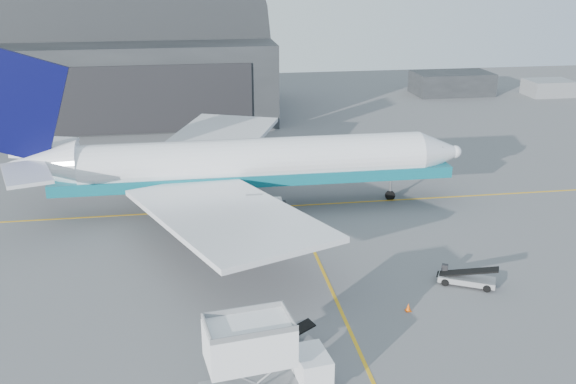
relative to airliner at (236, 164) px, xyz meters
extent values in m
plane|color=#565659|center=(5.64, -20.31, -4.56)|extent=(200.00, 200.00, 0.00)
cube|color=gold|center=(5.64, -0.31, -4.55)|extent=(80.00, 0.25, 0.02)
cube|color=gold|center=(5.64, -22.31, -4.55)|extent=(0.25, 40.00, 0.02)
cube|color=black|center=(-16.36, 44.69, 1.44)|extent=(50.00, 28.00, 12.00)
cube|color=black|center=(-16.36, 30.59, 0.44)|extent=(42.00, 0.40, 9.50)
cube|color=black|center=(43.64, 51.69, -4.56)|extent=(14.00, 8.00, 4.00)
cube|color=gray|center=(60.64, 47.69, -4.56)|extent=(8.00, 6.00, 2.80)
cylinder|color=white|center=(1.90, 0.00, 0.27)|extent=(33.44, 4.46, 4.46)
cone|color=white|center=(20.66, 0.00, 0.27)|extent=(4.09, 4.46, 4.46)
sphere|color=white|center=(22.52, 0.00, 0.27)|extent=(1.30, 1.30, 1.30)
cone|color=white|center=(-18.07, 0.00, 0.82)|extent=(6.50, 4.46, 4.46)
cube|color=black|center=(19.55, 0.00, 0.82)|extent=(2.42, 2.04, 0.65)
cube|color=#0D5F6D|center=(1.90, 0.00, -1.17)|extent=(39.01, 4.51, 1.11)
cube|color=white|center=(-1.81, -11.15, -0.66)|extent=(17.13, 22.78, 1.36)
cube|color=white|center=(-1.81, 11.15, -0.66)|extent=(17.13, 22.78, 1.36)
cube|color=white|center=(-18.53, -4.18, 1.38)|extent=(5.69, 7.77, 0.33)
cube|color=white|center=(-18.53, 4.18, 1.38)|extent=(5.69, 7.77, 0.33)
cube|color=#070838|center=(-19.00, 0.00, 6.30)|extent=(8.61, 0.46, 10.70)
cylinder|color=gray|center=(0.97, -7.43, -2.15)|extent=(4.83, 2.51, 2.51)
cylinder|color=gray|center=(0.97, 7.43, -2.15)|extent=(4.83, 2.51, 2.51)
cylinder|color=#A5A5AA|center=(15.83, 0.00, -3.26)|extent=(0.26, 0.26, 2.60)
cylinder|color=black|center=(15.83, 0.00, -4.15)|extent=(1.02, 0.33, 1.02)
cylinder|color=black|center=(0.04, -2.97, -4.05)|extent=(1.21, 0.42, 1.21)
cylinder|color=black|center=(0.04, 2.97, -4.05)|extent=(1.21, 0.42, 1.21)
cube|color=silver|center=(1.92, -29.47, -3.04)|extent=(2.16, 2.83, 1.80)
cube|color=black|center=(2.75, -29.35, -2.76)|extent=(0.40, 2.13, 1.01)
cube|color=silver|center=(-1.65, -29.99, -0.73)|extent=(5.09, 3.47, 2.25)
cylinder|color=black|center=(1.41, -28.35, -4.11)|extent=(0.94, 0.46, 0.90)
cube|color=black|center=(2.02, -9.90, -4.06)|extent=(4.16, 3.29, 0.82)
cube|color=silver|center=(2.53, -9.68, -3.33)|extent=(1.82, 2.02, 0.82)
cylinder|color=black|center=(3.56, -10.24, -4.20)|extent=(0.88, 0.62, 0.82)
cylinder|color=black|center=(2.84, -8.55, -4.20)|extent=(0.88, 0.62, 0.82)
cylinder|color=black|center=(1.20, -11.24, -4.20)|extent=(0.88, 0.62, 0.82)
cylinder|color=black|center=(0.48, -9.56, -4.20)|extent=(0.88, 0.62, 0.82)
cube|color=gray|center=(0.76, -25.69, -4.14)|extent=(4.41, 2.79, 0.43)
cube|color=black|center=(0.76, -25.69, -3.47)|extent=(4.50, 2.44, 1.21)
cube|color=black|center=(-1.03, -25.79, -3.66)|extent=(0.58, 0.52, 0.57)
cylinder|color=black|center=(2.41, -25.78, -4.28)|extent=(0.62, 0.42, 0.57)
cylinder|color=black|center=(1.95, -24.54, -4.28)|extent=(0.62, 0.42, 0.57)
cylinder|color=black|center=(-0.43, -26.84, -4.28)|extent=(0.62, 0.42, 0.57)
cylinder|color=black|center=(-0.90, -25.59, -4.28)|extent=(0.62, 0.42, 0.57)
cube|color=gray|center=(16.01, -18.83, -4.13)|extent=(4.39, 3.20, 0.43)
cube|color=black|center=(16.01, -18.83, -3.46)|extent=(4.42, 2.90, 1.22)
cube|color=black|center=(14.73, -17.57, -3.66)|extent=(0.60, 0.56, 0.57)
cylinder|color=black|center=(17.07, -20.12, -4.28)|extent=(0.62, 0.48, 0.57)
cylinder|color=black|center=(17.68, -18.94, -4.28)|extent=(0.62, 0.48, 0.57)
cylinder|color=black|center=(14.35, -18.72, -4.28)|extent=(0.62, 0.48, 0.57)
cylinder|color=black|center=(14.96, -17.53, -4.28)|extent=(0.62, 0.48, 0.57)
cube|color=#DB4B06|center=(10.35, -21.87, -4.55)|extent=(0.41, 0.41, 0.03)
cone|color=#DB4B06|center=(10.35, -21.87, -4.27)|extent=(0.41, 0.41, 0.59)
camera|label=1|loc=(-4.17, -59.88, 18.87)|focal=40.00mm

